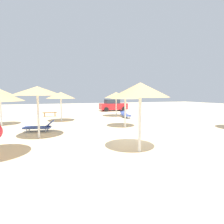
{
  "coord_description": "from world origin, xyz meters",
  "views": [
    {
      "loc": [
        -4.29,
        -8.78,
        2.44
      ],
      "look_at": [
        0.0,
        3.0,
        1.2
      ],
      "focal_mm": 28.55,
      "sensor_mm": 36.0,
      "label": 1
    }
  ],
  "objects_px": {
    "lounger_2": "(125,115)",
    "bench_0": "(50,113)",
    "parasol_8": "(125,95)",
    "lounger_1": "(39,127)",
    "parked_car": "(113,105)",
    "parasol_5": "(61,95)",
    "parasol_4": "(140,90)",
    "parasol_7": "(0,93)",
    "parasol_1": "(37,91)",
    "parasol_2": "(116,95)"
  },
  "relations": [
    {
      "from": "parasol_4",
      "to": "parked_car",
      "type": "xyz_separation_m",
      "value": [
        5.53,
        18.21,
        -1.79
      ]
    },
    {
      "from": "parasol_1",
      "to": "bench_0",
      "type": "height_order",
      "value": "parasol_1"
    },
    {
      "from": "parasol_5",
      "to": "lounger_2",
      "type": "height_order",
      "value": "parasol_5"
    },
    {
      "from": "parasol_4",
      "to": "lounger_1",
      "type": "bearing_deg",
      "value": 125.22
    },
    {
      "from": "parasol_1",
      "to": "lounger_1",
      "type": "xyz_separation_m",
      "value": [
        -0.05,
        1.89,
        -2.31
      ]
    },
    {
      "from": "parasol_2",
      "to": "lounger_2",
      "type": "xyz_separation_m",
      "value": [
        0.53,
        -1.3,
        -2.05
      ]
    },
    {
      "from": "parasol_7",
      "to": "lounger_2",
      "type": "relative_size",
      "value": 1.46
    },
    {
      "from": "parasol_7",
      "to": "lounger_1",
      "type": "bearing_deg",
      "value": -49.6
    },
    {
      "from": "lounger_1",
      "to": "bench_0",
      "type": "bearing_deg",
      "value": 84.76
    },
    {
      "from": "parasol_5",
      "to": "bench_0",
      "type": "height_order",
      "value": "parasol_5"
    },
    {
      "from": "parasol_1",
      "to": "parasol_2",
      "type": "xyz_separation_m",
      "value": [
        7.65,
        7.73,
        -0.26
      ]
    },
    {
      "from": "parasol_2",
      "to": "parasol_4",
      "type": "height_order",
      "value": "parasol_4"
    },
    {
      "from": "parasol_8",
      "to": "lounger_1",
      "type": "height_order",
      "value": "parasol_8"
    },
    {
      "from": "parasol_4",
      "to": "parasol_7",
      "type": "distance_m",
      "value": 11.66
    },
    {
      "from": "parasol_8",
      "to": "parked_car",
      "type": "xyz_separation_m",
      "value": [
        3.78,
        12.82,
        -1.58
      ]
    },
    {
      "from": "parasol_4",
      "to": "parasol_7",
      "type": "bearing_deg",
      "value": 127.18
    },
    {
      "from": "parasol_1",
      "to": "parked_car",
      "type": "height_order",
      "value": "parasol_1"
    },
    {
      "from": "parasol_1",
      "to": "parasol_8",
      "type": "xyz_separation_m",
      "value": [
        5.88,
        1.36,
        -0.22
      ]
    },
    {
      "from": "bench_0",
      "to": "lounger_2",
      "type": "bearing_deg",
      "value": -26.41
    },
    {
      "from": "parasol_8",
      "to": "parked_car",
      "type": "bearing_deg",
      "value": 73.58
    },
    {
      "from": "parasol_4",
      "to": "bench_0",
      "type": "bearing_deg",
      "value": 103.56
    },
    {
      "from": "lounger_1",
      "to": "parasol_1",
      "type": "bearing_deg",
      "value": -88.48
    },
    {
      "from": "parasol_2",
      "to": "parasol_5",
      "type": "xyz_separation_m",
      "value": [
        -6.01,
        -1.84,
        -0.01
      ]
    },
    {
      "from": "parasol_1",
      "to": "parasol_7",
      "type": "xyz_separation_m",
      "value": [
        -2.92,
        5.25,
        -0.06
      ]
    },
    {
      "from": "parasol_7",
      "to": "lounger_2",
      "type": "xyz_separation_m",
      "value": [
        11.1,
        1.18,
        -2.25
      ]
    },
    {
      "from": "parasol_7",
      "to": "bench_0",
      "type": "xyz_separation_m",
      "value": [
        3.62,
        4.89,
        -2.22
      ]
    },
    {
      "from": "parasol_1",
      "to": "parasol_5",
      "type": "relative_size",
      "value": 1.09
    },
    {
      "from": "lounger_2",
      "to": "lounger_1",
      "type": "bearing_deg",
      "value": -151.08
    },
    {
      "from": "bench_0",
      "to": "parasol_2",
      "type": "bearing_deg",
      "value": -19.19
    },
    {
      "from": "parasol_5",
      "to": "parked_car",
      "type": "relative_size",
      "value": 0.66
    },
    {
      "from": "lounger_2",
      "to": "bench_0",
      "type": "bearing_deg",
      "value": 153.59
    },
    {
      "from": "parasol_4",
      "to": "lounger_2",
      "type": "xyz_separation_m",
      "value": [
        4.06,
        10.47,
        -2.3
      ]
    },
    {
      "from": "parasol_1",
      "to": "parasol_4",
      "type": "relative_size",
      "value": 0.98
    },
    {
      "from": "parasol_2",
      "to": "parasol_8",
      "type": "height_order",
      "value": "parasol_8"
    },
    {
      "from": "parked_car",
      "to": "parasol_5",
      "type": "bearing_deg",
      "value": -134.08
    },
    {
      "from": "parasol_7",
      "to": "bench_0",
      "type": "distance_m",
      "value": 6.48
    },
    {
      "from": "parasol_2",
      "to": "parked_car",
      "type": "distance_m",
      "value": 6.92
    },
    {
      "from": "parked_car",
      "to": "lounger_2",
      "type": "bearing_deg",
      "value": -100.8
    },
    {
      "from": "parasol_4",
      "to": "parasol_7",
      "type": "relative_size",
      "value": 1.03
    },
    {
      "from": "parasol_7",
      "to": "lounger_2",
      "type": "height_order",
      "value": "parasol_7"
    },
    {
      "from": "parasol_4",
      "to": "parasol_1",
      "type": "bearing_deg",
      "value": 135.66
    },
    {
      "from": "parasol_4",
      "to": "bench_0",
      "type": "height_order",
      "value": "parasol_4"
    },
    {
      "from": "bench_0",
      "to": "parked_car",
      "type": "bearing_deg",
      "value": 24.21
    },
    {
      "from": "parked_car",
      "to": "parasol_4",
      "type": "bearing_deg",
      "value": -106.9
    },
    {
      "from": "parasol_5",
      "to": "parasol_7",
      "type": "xyz_separation_m",
      "value": [
        -4.56,
        -0.64,
        0.21
      ]
    },
    {
      "from": "lounger_2",
      "to": "parasol_8",
      "type": "bearing_deg",
      "value": -114.38
    },
    {
      "from": "parasol_7",
      "to": "parasol_8",
      "type": "relative_size",
      "value": 1.05
    },
    {
      "from": "parasol_4",
      "to": "parasol_5",
      "type": "bearing_deg",
      "value": 104.04
    },
    {
      "from": "parasol_2",
      "to": "bench_0",
      "type": "relative_size",
      "value": 1.79
    },
    {
      "from": "parasol_4",
      "to": "lounger_1",
      "type": "distance_m",
      "value": 7.6
    }
  ]
}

